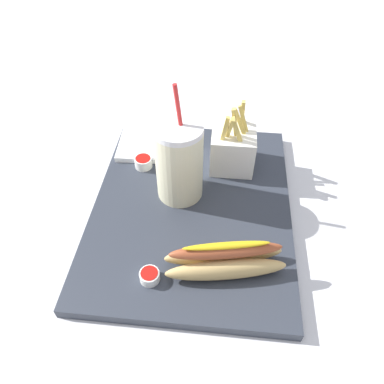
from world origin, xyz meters
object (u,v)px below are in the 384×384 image
object	(u,v)px
hot_dog_1	(225,259)
ketchup_cup_1	(150,276)
ketchup_cup_2	(143,162)
soda_cup	(179,162)
fries_basket	(233,148)
napkin_stack	(152,141)

from	to	relation	value
hot_dog_1	ketchup_cup_1	bearing A→B (deg)	104.86
ketchup_cup_2	soda_cup	bearing A→B (deg)	-128.00
fries_basket	ketchup_cup_2	xyz separation A→B (m)	(-0.02, 0.17, -0.03)
hot_dog_1	ketchup_cup_1	xyz separation A→B (m)	(-0.03, 0.11, -0.02)
soda_cup	fries_basket	xyz separation A→B (m)	(0.09, -0.09, -0.03)
fries_basket	napkin_stack	world-z (taller)	fries_basket
fries_basket	ketchup_cup_1	distance (m)	0.30
fries_basket	ketchup_cup_1	xyz separation A→B (m)	(-0.27, 0.12, -0.03)
soda_cup	fries_basket	world-z (taller)	soda_cup
soda_cup	napkin_stack	xyz separation A→B (m)	(0.14, 0.08, -0.07)
soda_cup	ketchup_cup_1	distance (m)	0.20
soda_cup	ketchup_cup_1	size ratio (longest dim) A/B	7.14
fries_basket	soda_cup	bearing A→B (deg)	133.40
ketchup_cup_1	soda_cup	bearing A→B (deg)	-7.09
soda_cup	fries_basket	size ratio (longest dim) A/B	1.50
hot_dog_1	ketchup_cup_1	distance (m)	0.12
ketchup_cup_2	hot_dog_1	bearing A→B (deg)	-142.59
ketchup_cup_1	ketchup_cup_2	bearing A→B (deg)	13.00
ketchup_cup_1	hot_dog_1	bearing A→B (deg)	-75.14
soda_cup	ketchup_cup_1	world-z (taller)	soda_cup
soda_cup	napkin_stack	bearing A→B (deg)	29.62
napkin_stack	hot_dog_1	bearing A→B (deg)	-150.63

